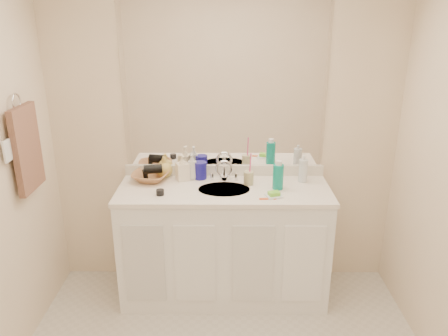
% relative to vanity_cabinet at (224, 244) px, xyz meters
% --- Properties ---
extents(wall_back, '(2.60, 0.02, 2.40)m').
position_rel_vanity_cabinet_xyz_m(wall_back, '(0.00, 0.28, 0.77)').
color(wall_back, '#F4DEBF').
rests_on(wall_back, floor).
extents(vanity_cabinet, '(1.50, 0.55, 0.85)m').
position_rel_vanity_cabinet_xyz_m(vanity_cabinet, '(0.00, 0.00, 0.00)').
color(vanity_cabinet, white).
rests_on(vanity_cabinet, floor).
extents(countertop, '(1.52, 0.57, 0.03)m').
position_rel_vanity_cabinet_xyz_m(countertop, '(0.00, 0.00, 0.44)').
color(countertop, white).
rests_on(countertop, vanity_cabinet).
extents(backsplash, '(1.52, 0.03, 0.08)m').
position_rel_vanity_cabinet_xyz_m(backsplash, '(0.00, 0.26, 0.50)').
color(backsplash, silver).
rests_on(backsplash, countertop).
extents(sink_basin, '(0.37, 0.37, 0.02)m').
position_rel_vanity_cabinet_xyz_m(sink_basin, '(0.00, -0.02, 0.44)').
color(sink_basin, beige).
rests_on(sink_basin, countertop).
extents(faucet, '(0.02, 0.02, 0.11)m').
position_rel_vanity_cabinet_xyz_m(faucet, '(0.00, 0.16, 0.51)').
color(faucet, silver).
rests_on(faucet, countertop).
extents(mirror, '(1.48, 0.01, 1.20)m').
position_rel_vanity_cabinet_xyz_m(mirror, '(0.00, 0.27, 1.14)').
color(mirror, white).
rests_on(mirror, wall_back).
extents(blue_mug, '(0.12, 0.12, 0.13)m').
position_rel_vanity_cabinet_xyz_m(blue_mug, '(-0.18, 0.19, 0.52)').
color(blue_mug, navy).
rests_on(blue_mug, countertop).
extents(tan_cup, '(0.09, 0.09, 0.10)m').
position_rel_vanity_cabinet_xyz_m(tan_cup, '(0.18, 0.07, 0.50)').
color(tan_cup, tan).
rests_on(tan_cup, countertop).
extents(toothbrush, '(0.02, 0.04, 0.19)m').
position_rel_vanity_cabinet_xyz_m(toothbrush, '(0.19, 0.07, 0.60)').
color(toothbrush, '#F13F8B').
rests_on(toothbrush, tan_cup).
extents(mouthwash_bottle, '(0.10, 0.10, 0.18)m').
position_rel_vanity_cabinet_xyz_m(mouthwash_bottle, '(0.38, -0.01, 0.54)').
color(mouthwash_bottle, '#0B8977').
rests_on(mouthwash_bottle, countertop).
extents(clear_pump_bottle, '(0.08, 0.08, 0.17)m').
position_rel_vanity_cabinet_xyz_m(clear_pump_bottle, '(0.58, 0.13, 0.54)').
color(clear_pump_bottle, silver).
rests_on(clear_pump_bottle, countertop).
extents(soap_dish, '(0.13, 0.11, 0.01)m').
position_rel_vanity_cabinet_xyz_m(soap_dish, '(0.34, -0.16, 0.46)').
color(soap_dish, white).
rests_on(soap_dish, countertop).
extents(green_soap, '(0.09, 0.07, 0.03)m').
position_rel_vanity_cabinet_xyz_m(green_soap, '(0.34, -0.16, 0.48)').
color(green_soap, '#78D433').
rests_on(green_soap, soap_dish).
extents(orange_comb, '(0.12, 0.03, 0.00)m').
position_rel_vanity_cabinet_xyz_m(orange_comb, '(0.30, -0.19, 0.46)').
color(orange_comb, '#DB4E17').
rests_on(orange_comb, countertop).
extents(dark_jar, '(0.06, 0.06, 0.04)m').
position_rel_vanity_cabinet_xyz_m(dark_jar, '(-0.44, -0.13, 0.47)').
color(dark_jar, black).
rests_on(dark_jar, countertop).
extents(soap_bottle_white, '(0.08, 0.08, 0.20)m').
position_rel_vanity_cabinet_xyz_m(soap_bottle_white, '(-0.24, 0.18, 0.55)').
color(soap_bottle_white, silver).
rests_on(soap_bottle_white, countertop).
extents(soap_bottle_cream, '(0.12, 0.12, 0.20)m').
position_rel_vanity_cabinet_xyz_m(soap_bottle_cream, '(-0.31, 0.16, 0.55)').
color(soap_bottle_cream, '#FBEBCD').
rests_on(soap_bottle_cream, countertop).
extents(soap_bottle_yellow, '(0.13, 0.13, 0.16)m').
position_rel_vanity_cabinet_xyz_m(soap_bottle_yellow, '(-0.46, 0.23, 0.53)').
color(soap_bottle_yellow, gold).
rests_on(soap_bottle_yellow, countertop).
extents(wicker_basket, '(0.31, 0.31, 0.07)m').
position_rel_vanity_cabinet_xyz_m(wicker_basket, '(-0.55, 0.14, 0.49)').
color(wicker_basket, '#9D663F').
rests_on(wicker_basket, countertop).
extents(hair_dryer, '(0.14, 0.09, 0.07)m').
position_rel_vanity_cabinet_xyz_m(hair_dryer, '(-0.53, 0.14, 0.54)').
color(hair_dryer, black).
rests_on(hair_dryer, wicker_basket).
extents(towel_ring, '(0.01, 0.11, 0.11)m').
position_rel_vanity_cabinet_xyz_m(towel_ring, '(-1.27, -0.25, 1.12)').
color(towel_ring, silver).
rests_on(towel_ring, wall_left).
extents(hand_towel, '(0.04, 0.32, 0.55)m').
position_rel_vanity_cabinet_xyz_m(hand_towel, '(-1.25, -0.25, 0.82)').
color(hand_towel, brown).
rests_on(hand_towel, towel_ring).
extents(switch_plate, '(0.01, 0.08, 0.13)m').
position_rel_vanity_cabinet_xyz_m(switch_plate, '(-1.27, -0.45, 0.88)').
color(switch_plate, white).
rests_on(switch_plate, wall_left).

